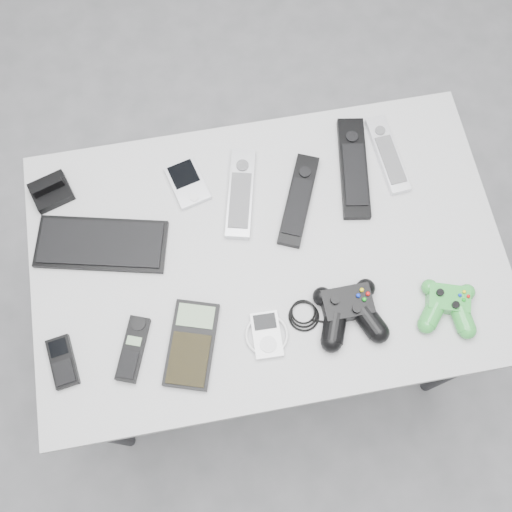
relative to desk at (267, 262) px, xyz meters
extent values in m
plane|color=slate|center=(0.03, 0.04, -0.64)|extent=(3.50, 3.50, 0.00)
cube|color=#A4A4A6|center=(0.00, 0.00, 0.05)|extent=(1.05, 0.68, 0.03)
cylinder|color=black|center=(-0.48, -0.29, -0.31)|extent=(0.03, 0.03, 0.68)
cylinder|color=black|center=(0.48, -0.29, -0.31)|extent=(0.03, 0.03, 0.68)
cylinder|color=black|center=(-0.48, 0.29, -0.31)|extent=(0.03, 0.03, 0.68)
cylinder|color=black|center=(0.48, 0.29, -0.31)|extent=(0.03, 0.03, 0.68)
cube|color=black|center=(-0.36, 0.08, 0.07)|extent=(0.31, 0.18, 0.02)
cube|color=black|center=(-0.46, 0.23, 0.08)|extent=(0.11, 0.10, 0.05)
cube|color=silver|center=(-0.15, 0.20, 0.07)|extent=(0.10, 0.13, 0.02)
cube|color=silver|center=(-0.03, 0.15, 0.07)|extent=(0.11, 0.23, 0.02)
cube|color=black|center=(0.09, 0.11, 0.07)|extent=(0.14, 0.23, 0.02)
cube|color=black|center=(0.24, 0.17, 0.07)|extent=(0.10, 0.26, 0.02)
cube|color=silver|center=(0.32, 0.19, 0.07)|extent=(0.06, 0.21, 0.02)
cube|color=black|center=(-0.47, -0.17, 0.07)|extent=(0.06, 0.11, 0.02)
cube|color=black|center=(-0.32, -0.16, 0.07)|extent=(0.09, 0.14, 0.02)
cube|color=black|center=(-0.20, -0.18, 0.07)|extent=(0.14, 0.20, 0.02)
cube|color=white|center=(-0.04, -0.18, 0.07)|extent=(0.10, 0.10, 0.02)
camera|label=1|loc=(-0.11, -0.44, 1.32)|focal=42.00mm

